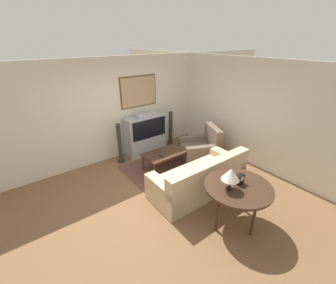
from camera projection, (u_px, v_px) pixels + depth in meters
ground_plane at (162, 191)px, 5.00m from camera, size 12.00×12.00×0.00m
wall_back at (115, 110)px, 5.97m from camera, size 12.00×0.10×2.70m
wall_right at (243, 111)px, 5.87m from camera, size 0.06×12.00×2.70m
area_rug at (163, 167)px, 5.93m from camera, size 1.96×1.40×0.01m
tv at (146, 134)px, 6.47m from camera, size 1.17×0.47×1.21m
couch at (200, 179)px, 4.87m from camera, size 2.16×0.93×0.87m
armchair at (201, 149)px, 6.27m from camera, size 1.24×1.17×0.90m
coffee_table at (165, 154)px, 5.71m from camera, size 1.13×0.61×0.46m
console_table at (238, 189)px, 3.86m from camera, size 1.16×1.16×0.80m
table_lamp at (231, 175)px, 3.63m from camera, size 0.30×0.30×0.39m
mantel_clock at (240, 179)px, 3.86m from camera, size 0.16×0.10×0.17m
remote at (161, 156)px, 5.48m from camera, size 0.05×0.16×0.02m
speaker_tower_left at (120, 144)px, 5.97m from camera, size 0.20×0.20×1.10m
speaker_tower_right at (171, 130)px, 6.91m from camera, size 0.20×0.20×1.10m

